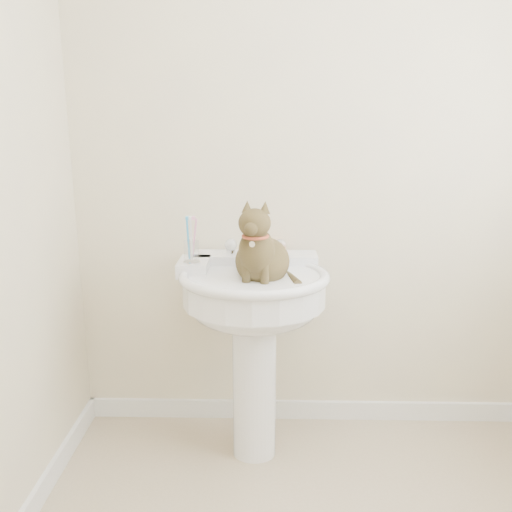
{
  "coord_description": "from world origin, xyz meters",
  "views": [
    {
      "loc": [
        -0.25,
        -1.25,
        1.4
      ],
      "look_at": [
        -0.29,
        0.79,
        0.88
      ],
      "focal_mm": 38.0,
      "sensor_mm": 36.0,
      "label": 1
    }
  ],
  "objects": [
    {
      "name": "soap_bar",
      "position": [
        -0.22,
        1.04,
        0.85
      ],
      "size": [
        0.1,
        0.07,
        0.03
      ],
      "primitive_type": "cube",
      "rotation": [
        0.0,
        0.0,
        0.14
      ],
      "color": "orange",
      "rests_on": "pedestal_sink"
    },
    {
      "name": "cat",
      "position": [
        -0.27,
        0.77,
        0.89
      ],
      "size": [
        0.23,
        0.29,
        0.43
      ],
      "rotation": [
        0.0,
        0.0,
        -0.24
      ],
      "color": "#4B3D1E",
      "rests_on": "pedestal_sink"
    },
    {
      "name": "faucet",
      "position": [
        -0.3,
        0.96,
        0.88
      ],
      "size": [
        0.28,
        0.12,
        0.14
      ],
      "color": "silver",
      "rests_on": "pedestal_sink"
    },
    {
      "name": "toothbrush_cup",
      "position": [
        -0.55,
        0.83,
        0.89
      ],
      "size": [
        0.07,
        0.07,
        0.19
      ],
      "rotation": [
        0.0,
        0.0,
        -0.11
      ],
      "color": "silver",
      "rests_on": "pedestal_sink"
    },
    {
      "name": "baseboard_back",
      "position": [
        0.0,
        1.09,
        0.04
      ],
      "size": [
        2.2,
        0.02,
        0.09
      ],
      "primitive_type": "cube",
      "color": "white",
      "rests_on": "floor"
    },
    {
      "name": "wall_back",
      "position": [
        0.0,
        1.1,
        1.25
      ],
      "size": [
        2.2,
        0.0,
        2.5
      ],
      "primitive_type": null,
      "color": "beige",
      "rests_on": "ground"
    },
    {
      "name": "pedestal_sink",
      "position": [
        -0.3,
        0.81,
        0.66
      ],
      "size": [
        0.61,
        0.6,
        0.84
      ],
      "color": "white",
      "rests_on": "floor"
    }
  ]
}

